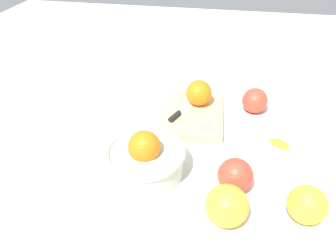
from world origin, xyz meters
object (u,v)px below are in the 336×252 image
(bowl, at_px, (144,157))
(apple_front_left_3, at_px, (307,205))
(apple_front_right, at_px, (255,101))
(apple_front_left_2, at_px, (235,175))
(knife, at_px, (181,111))
(cutting_board, at_px, (193,114))
(orange_on_board, at_px, (199,93))
(apple_front_left, at_px, (227,206))

(bowl, relative_size, apple_front_left_3, 2.48)
(apple_front_right, bearing_deg, apple_front_left_2, 171.44)
(knife, xyz_separation_m, apple_front_left_2, (-0.24, -0.15, 0.01))
(apple_front_right, bearing_deg, apple_front_left_3, -167.37)
(cutting_board, distance_m, knife, 0.04)
(orange_on_board, relative_size, apple_front_left_2, 0.99)
(apple_front_left_2, bearing_deg, bowl, 85.52)
(bowl, bearing_deg, apple_front_left, -119.70)
(knife, xyz_separation_m, apple_front_right, (0.08, -0.20, 0.01))
(apple_front_left, bearing_deg, apple_front_left_3, -77.12)
(orange_on_board, xyz_separation_m, apple_front_left_2, (-0.29, -0.11, -0.02))
(apple_front_left, bearing_deg, cutting_board, 16.84)
(apple_front_right, bearing_deg, cutting_board, 110.99)
(apple_front_right, bearing_deg, knife, 112.25)
(cutting_board, height_order, apple_front_left, apple_front_left)
(apple_front_right, bearing_deg, bowl, 141.39)
(apple_front_left, height_order, apple_front_right, apple_front_left)
(apple_front_left_2, bearing_deg, apple_front_left, 171.00)
(cutting_board, xyz_separation_m, orange_on_board, (0.04, -0.01, 0.05))
(orange_on_board, height_order, apple_front_left_3, orange_on_board)
(knife, distance_m, apple_front_left, 0.35)
(apple_front_left_2, height_order, apple_front_right, apple_front_left_2)
(orange_on_board, xyz_separation_m, apple_front_left, (-0.38, -0.09, -0.02))
(apple_front_left_3, bearing_deg, apple_front_left, 102.88)
(cutting_board, distance_m, apple_front_left_2, 0.28)
(apple_front_left_3, height_order, apple_front_right, apple_front_left_3)
(orange_on_board, relative_size, knife, 0.48)
(orange_on_board, relative_size, apple_front_right, 1.02)
(knife, relative_size, apple_front_right, 2.13)
(bowl, xyz_separation_m, apple_front_right, (0.30, -0.24, -0.01))
(cutting_board, xyz_separation_m, apple_front_left, (-0.34, -0.10, 0.03))
(knife, distance_m, apple_front_right, 0.21)
(cutting_board, bearing_deg, knife, 118.75)
(cutting_board, distance_m, apple_front_right, 0.18)
(cutting_board, relative_size, orange_on_board, 3.20)
(orange_on_board, bearing_deg, apple_front_left_3, -145.50)
(bowl, distance_m, apple_front_left_3, 0.33)
(apple_front_left_3, bearing_deg, apple_front_right, 12.63)
(bowl, bearing_deg, cutting_board, -17.73)
(cutting_board, height_order, apple_front_left_3, apple_front_left_3)
(orange_on_board, relative_size, apple_front_left_3, 0.98)
(cutting_board, bearing_deg, apple_front_left_3, -141.16)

